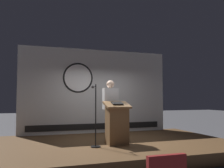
% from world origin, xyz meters
% --- Properties ---
extents(ground_plane, '(40.00, 40.00, 0.00)m').
position_xyz_m(ground_plane, '(0.00, 0.00, 0.00)').
color(ground_plane, '#4C4C51').
extents(stage_platform, '(6.40, 4.00, 0.30)m').
position_xyz_m(stage_platform, '(0.00, 0.00, 0.15)').
color(stage_platform, brown).
rests_on(stage_platform, ground).
extents(banner_display, '(5.15, 0.12, 2.86)m').
position_xyz_m(banner_display, '(-0.01, 1.85, 1.72)').
color(banner_display, silver).
rests_on(banner_display, stage_platform).
extents(podium, '(0.64, 0.49, 1.10)m').
position_xyz_m(podium, '(-0.06, -0.41, 0.83)').
color(podium, olive).
rests_on(podium, stage_platform).
extents(speaker_person, '(0.40, 0.26, 1.67)m').
position_xyz_m(speaker_person, '(-0.08, 0.07, 1.15)').
color(speaker_person, black).
rests_on(speaker_person, stage_platform).
extents(microphone_stand, '(0.24, 0.46, 1.51)m').
position_xyz_m(microphone_stand, '(-0.66, -0.52, 0.83)').
color(microphone_stand, black).
rests_on(microphone_stand, stage_platform).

